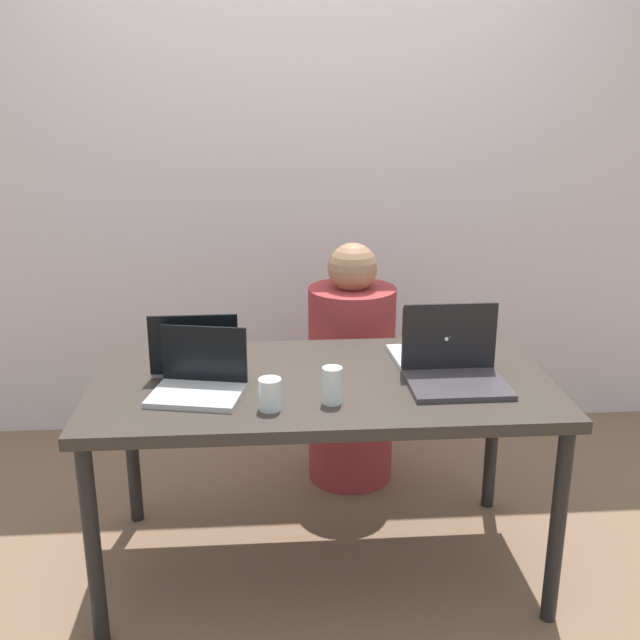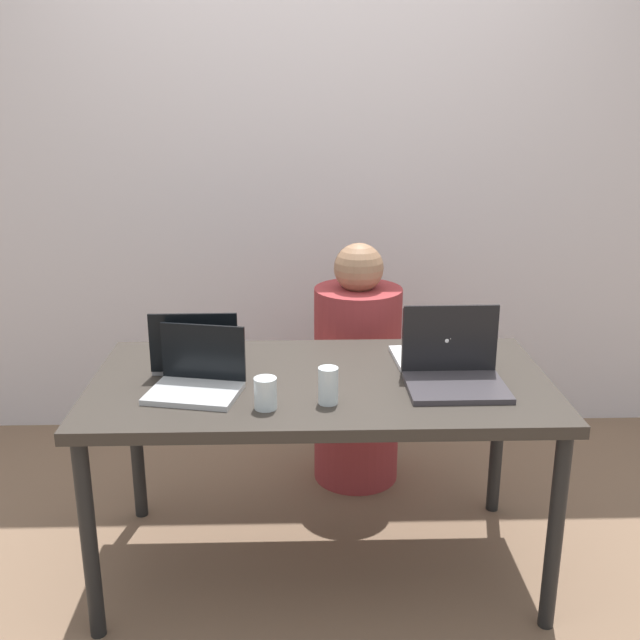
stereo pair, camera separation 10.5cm
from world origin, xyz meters
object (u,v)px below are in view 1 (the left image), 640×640
at_px(laptop_front_left, 199,380).
at_px(water_glass_center, 332,388).
at_px(water_glass_left, 270,396).
at_px(laptop_back_right, 437,349).
at_px(laptop_front_right, 455,367).
at_px(laptop_back_left, 196,357).
at_px(person_at_center, 351,377).

distance_m(laptop_front_left, water_glass_center, 0.43).
distance_m(water_glass_center, water_glass_left, 0.19).
bearing_deg(laptop_back_right, laptop_front_right, 92.04).
xyz_separation_m(laptop_back_left, water_glass_center, (0.44, -0.31, 0.00)).
bearing_deg(person_at_center, laptop_front_right, 120.29).
xyz_separation_m(laptop_back_left, laptop_front_left, (0.03, -0.21, -0.00)).
relative_size(laptop_back_left, laptop_front_left, 0.93).
distance_m(laptop_back_left, laptop_front_left, 0.21).
bearing_deg(laptop_back_left, laptop_back_right, -179.87).
bearing_deg(water_glass_center, water_glass_left, -170.08).
xyz_separation_m(water_glass_center, water_glass_left, (-0.19, -0.03, -0.01)).
xyz_separation_m(person_at_center, laptop_back_right, (0.24, -0.52, 0.31)).
relative_size(laptop_back_right, laptop_front_left, 0.96).
height_order(laptop_back_left, laptop_front_left, laptop_back_left).
xyz_separation_m(laptop_front_right, water_glass_left, (-0.61, -0.17, -0.01)).
distance_m(laptop_back_left, water_glass_left, 0.43).
height_order(laptop_front_right, laptop_front_left, laptop_front_right).
relative_size(person_at_center, laptop_back_right, 3.44).
relative_size(laptop_back_left, laptop_front_right, 0.93).
distance_m(laptop_back_left, water_glass_center, 0.54).
xyz_separation_m(person_at_center, laptop_back_left, (-0.60, -0.53, 0.30)).
distance_m(laptop_back_left, laptop_front_right, 0.87).
distance_m(laptop_back_right, laptop_back_left, 0.84).
bearing_deg(laptop_back_left, water_glass_center, 143.98).
bearing_deg(laptop_front_right, person_at_center, 109.56).
bearing_deg(water_glass_left, person_at_center, 68.33).
bearing_deg(laptop_back_right, laptop_back_left, -2.71).
bearing_deg(laptop_front_left, laptop_back_right, 27.15).
distance_m(laptop_front_right, laptop_front_left, 0.83).
bearing_deg(water_glass_center, laptop_front_left, 166.00).
relative_size(laptop_front_right, laptop_front_left, 1.00).
distance_m(laptop_back_right, laptop_front_right, 0.19).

